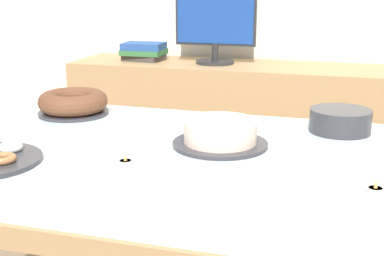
% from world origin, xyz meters
% --- Properties ---
extents(dining_table, '(1.69, 1.07, 0.76)m').
position_xyz_m(dining_table, '(0.00, 0.00, 0.68)').
color(dining_table, silver).
rests_on(dining_table, ground).
extents(sideboard, '(2.07, 0.44, 0.85)m').
position_xyz_m(sideboard, '(0.00, 1.22, 0.42)').
color(sideboard, tan).
rests_on(sideboard, ground).
extents(computer_monitor, '(0.42, 0.20, 0.38)m').
position_xyz_m(computer_monitor, '(-0.28, 1.22, 1.04)').
color(computer_monitor, '#262628').
rests_on(computer_monitor, sideboard).
extents(book_stack, '(0.22, 0.18, 0.10)m').
position_xyz_m(book_stack, '(-0.68, 1.22, 0.90)').
color(book_stack, '#3F3838').
rests_on(book_stack, sideboard).
extents(cake_chocolate_round, '(0.30, 0.30, 0.09)m').
position_xyz_m(cake_chocolate_round, '(0.02, 0.09, 0.80)').
color(cake_chocolate_round, '#333338').
rests_on(cake_chocolate_round, dining_table).
extents(cake_golden_bundt, '(0.27, 0.27, 0.09)m').
position_xyz_m(cake_golden_bundt, '(-0.62, 0.33, 0.81)').
color(cake_golden_bundt, '#333338').
rests_on(cake_golden_bundt, dining_table).
extents(plate_stack, '(0.21, 0.21, 0.08)m').
position_xyz_m(plate_stack, '(0.38, 0.37, 0.80)').
color(plate_stack, '#333338').
rests_on(plate_stack, dining_table).
extents(tealight_near_cakes, '(0.04, 0.04, 0.04)m').
position_xyz_m(tealight_near_cakes, '(-0.19, -0.17, 0.77)').
color(tealight_near_cakes, silver).
rests_on(tealight_near_cakes, dining_table).
extents(tealight_near_front, '(0.04, 0.04, 0.04)m').
position_xyz_m(tealight_near_front, '(0.48, -0.18, 0.77)').
color(tealight_near_front, silver).
rests_on(tealight_near_front, dining_table).
extents(tealight_centre, '(0.04, 0.04, 0.04)m').
position_xyz_m(tealight_centre, '(-0.13, 0.28, 0.77)').
color(tealight_centre, silver).
rests_on(tealight_centre, dining_table).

